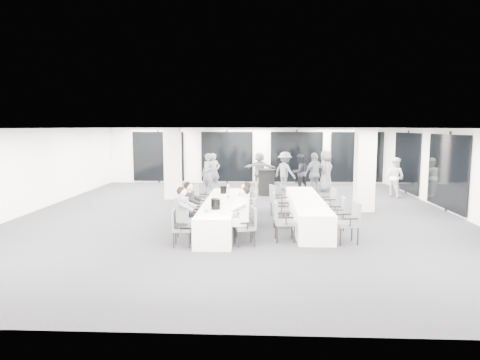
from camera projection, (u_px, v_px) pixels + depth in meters
The scene contains 43 objects.
room at pixel (267, 169), 14.72m from camera, with size 14.04×16.04×2.84m.
column_left at pixel (173, 164), 16.96m from camera, with size 0.60×0.60×2.80m, color silver.
column_right at pixel (365, 170), 14.46m from camera, with size 0.60×0.60×2.80m, color silver.
banquet_table_main at pixel (221, 214), 12.22m from camera, with size 0.90×5.00×0.75m, color white.
banquet_table_side at pixel (306, 211), 12.59m from camera, with size 0.90×5.00×0.75m, color white.
cocktail_table at pixel (266, 182), 17.88m from camera, with size 0.78×0.78×1.08m.
chair_main_left_near at pixel (179, 226), 10.22m from camera, with size 0.47×0.52×0.87m.
chair_main_left_second at pixel (185, 214), 11.17m from camera, with size 0.63×0.66×1.03m.
chair_main_left_mid at pixel (191, 208), 12.04m from camera, with size 0.56×0.61×1.01m.
chair_main_left_fourth at pixel (195, 204), 12.74m from camera, with size 0.53×0.58×0.96m.
chair_main_left_far at pixel (199, 198), 13.78m from camera, with size 0.60×0.63×1.00m.
chair_main_right_near at pixel (248, 224), 10.29m from camera, with size 0.57×0.59×0.92m.
chair_main_right_second at pixel (249, 215), 11.09m from camera, with size 0.57×0.62×1.01m.
chair_main_right_mid at pixel (250, 208), 11.95m from camera, with size 0.54×0.60×1.04m.
chair_main_right_fourth at pixel (251, 204), 12.69m from camera, with size 0.58×0.61×0.98m.
chair_main_right_far at pixel (251, 197), 13.88m from camera, with size 0.52×0.58×1.02m.
chair_side_left_near at pixel (281, 219), 10.67m from camera, with size 0.53×0.59×1.00m.
chair_side_left_mid at pixel (279, 207), 12.22m from camera, with size 0.52×0.58×0.98m.
chair_side_left_far at pixel (277, 199), 13.52m from camera, with size 0.62×0.65×1.02m.
chair_side_right_near at pixel (350, 220), 10.46m from camera, with size 0.57×0.62×1.02m.
chair_side_right_mid at pixel (339, 211), 11.91m from camera, with size 0.48×0.53×0.91m.
chair_side_right_far at pixel (330, 201), 13.48m from camera, with size 0.55×0.59×0.93m.
seated_guest_a at pixel (185, 213), 10.17m from camera, with size 0.50×0.38×1.44m.
seated_guest_b at pixel (192, 206), 11.11m from camera, with size 0.50×0.38×1.44m.
seated_guest_c at pixel (242, 212), 10.24m from camera, with size 0.50×0.38×1.44m.
seated_guest_d at pixel (243, 206), 11.08m from camera, with size 0.50×0.38×1.44m.
standing_guest_a at pixel (214, 169), 19.57m from camera, with size 0.68×0.55×1.86m, color #5B5D63.
standing_guest_b at pixel (299, 170), 19.06m from camera, with size 0.91×0.55×1.88m, color black.
standing_guest_c at pixel (285, 169), 19.24m from camera, with size 1.27×0.64×1.96m, color #5B5D63.
standing_guest_d at pixel (315, 171), 17.66m from camera, with size 1.20×0.67×2.04m, color #5B5D63.
standing_guest_e at pixel (326, 168), 18.84m from camera, with size 1.00×0.61×2.08m, color #5B5D63.
standing_guest_f at pixel (260, 166), 20.75m from camera, with size 1.72×0.66×1.87m, color #5B5D63.
standing_guest_g at pixel (208, 171), 18.27m from camera, with size 0.71×0.57×1.95m, color #5B5D63.
standing_guest_h at pixel (395, 174), 17.49m from camera, with size 0.88×0.54×1.83m, color silver.
ice_bucket_near at pixel (216, 204), 10.92m from camera, with size 0.24×0.24×0.27m, color black.
ice_bucket_far at pixel (223, 190), 13.53m from camera, with size 0.20×0.20×0.23m, color black.
water_bottle_a at pixel (206, 210), 10.26m from camera, with size 0.08×0.08×0.24m, color silver.
water_bottle_b at pixel (228, 196), 12.32m from camera, with size 0.08×0.08×0.24m, color silver.
water_bottle_c at pixel (228, 187), 14.07m from camera, with size 0.07×0.07×0.23m, color silver.
plate_a at pixel (210, 212), 10.57m from camera, with size 0.18×0.18×0.03m.
plate_b at pixel (223, 214), 10.33m from camera, with size 0.20×0.20×0.03m.
plate_c at pixel (221, 204), 11.62m from camera, with size 0.18×0.18×0.03m.
wine_glass at pixel (224, 208), 10.29m from camera, with size 0.08×0.08×0.22m.
Camera 1 is at (0.63, -13.57, 2.85)m, focal length 32.00 mm.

